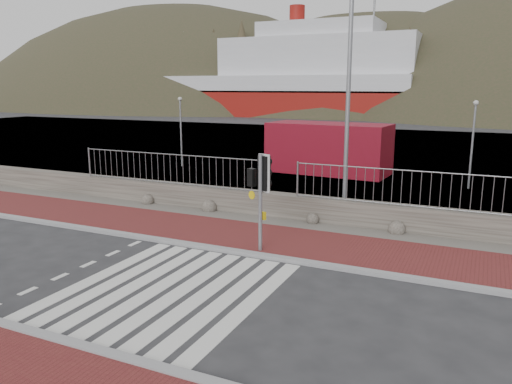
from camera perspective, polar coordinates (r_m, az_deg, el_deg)
The scene contains 15 objects.
ground at distance 12.32m, azimuth -9.84°, elevation -10.93°, with size 220.00×220.00×0.00m, color #28282B.
sidewalk_far at distance 15.97m, azimuth -0.65°, elevation -5.18°, with size 40.00×3.00×0.08m, color maroon.
kerb_near at distance 10.24m, azimuth -19.79°, elevation -16.21°, with size 40.00×0.25×0.12m, color gray.
kerb_far at distance 14.70m, azimuth -3.18°, elevation -6.71°, with size 40.00×0.25×0.12m, color gray.
zebra_crossing at distance 12.32m, azimuth -9.85°, elevation -10.90°, with size 4.62×5.60×0.01m.
gravel_strip at distance 17.73m, azimuth 2.13°, elevation -3.46°, with size 40.00×1.50×0.06m, color #59544C.
stone_wall at distance 18.34m, azimuth 3.11°, elevation -1.59°, with size 40.00×0.60×0.90m, color #4C463E.
railing at distance 17.93m, azimuth 2.98°, elevation 2.56°, with size 18.07×0.07×1.22m.
quay at distance 38.05m, azimuth 14.71°, elevation 4.47°, with size 120.00×40.00×0.50m, color #4C4C4F.
water at distance 72.63m, azimuth 19.74°, elevation 7.61°, with size 220.00×50.00×0.05m, color #3F4C54.
ferry at distance 83.25m, azimuth 2.85°, elevation 12.47°, with size 50.00×16.00×20.00m.
hills_backdrop at distance 101.08m, azimuth 23.98°, elevation -4.98°, with size 254.00×90.00×100.00m.
traffic_signal_far at distance 14.15m, azimuth 0.39°, elevation 1.25°, with size 0.71×0.45×2.91m.
streetlight at distance 17.89m, azimuth 11.02°, elevation 12.40°, with size 1.87×0.38×8.79m.
shipping_container at distance 28.02m, azimuth 8.26°, elevation 4.97°, with size 6.59×2.75×2.75m, color maroon.
Camera 1 is at (6.56, -9.27, 4.78)m, focal length 35.00 mm.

